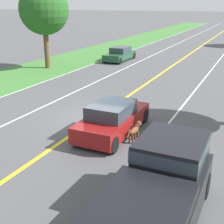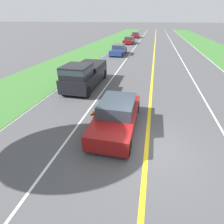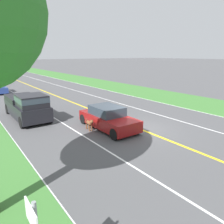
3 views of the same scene
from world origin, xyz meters
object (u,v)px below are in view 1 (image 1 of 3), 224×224
roadside_tree_left_near (44,10)px  oncoming_car (120,54)px  dog (135,129)px  ego_car (113,119)px  pickup_truck (157,194)px

roadside_tree_left_near → oncoming_car: bearing=55.6°
dog → ego_car: bearing=171.7°
ego_car → roadside_tree_left_near: bearing=136.4°
oncoming_car → ego_car: bearing=112.6°
ego_car → dog: (1.18, -0.31, -0.18)m
dog → roadside_tree_left_near: (-12.43, 11.02, 4.39)m
dog → roadside_tree_left_near: size_ratio=0.17×
ego_car → oncoming_car: (-7.03, 16.88, -0.05)m
roadside_tree_left_near → pickup_truck: bearing=-46.9°
pickup_truck → oncoming_car: bearing=115.7°
dog → oncoming_car: 19.05m
dog → pickup_truck: 5.41m
pickup_truck → ego_car: bearing=124.9°
dog → roadside_tree_left_near: 17.18m
ego_car → roadside_tree_left_near: roadside_tree_left_near is taller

